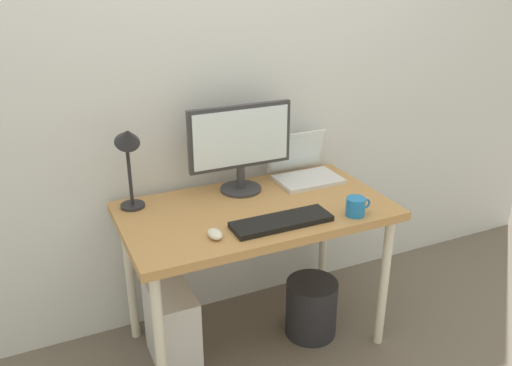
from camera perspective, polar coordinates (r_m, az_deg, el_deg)
ground_plane at (r=2.81m, az=0.00°, el=-16.39°), size 6.00×6.00×0.00m
back_wall at (r=2.59m, az=-3.75°, el=12.17°), size 4.40×0.04×2.60m
desk at (r=2.44m, az=0.00°, el=-4.16°), size 1.22×0.68×0.74m
monitor at (r=2.50m, az=-1.69°, el=4.32°), size 0.51×0.20×0.43m
laptop at (r=2.73m, az=5.13°, el=1.71°), size 0.32×0.27×0.23m
desk_lamp at (r=2.34m, az=-13.60°, el=3.58°), size 0.11×0.16×0.41m
keyboard at (r=2.26m, az=2.78°, el=-4.18°), size 0.44×0.14×0.02m
mouse at (r=2.15m, az=-4.45°, el=-5.49°), size 0.06×0.09×0.03m
coffee_mug at (r=2.36m, az=10.72°, el=-2.51°), size 0.12×0.09×0.08m
computer_tower at (r=2.57m, az=-9.04°, el=-15.15°), size 0.18×0.36×0.42m
wastebasket at (r=2.77m, az=5.97°, el=-13.23°), size 0.26×0.26×0.30m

